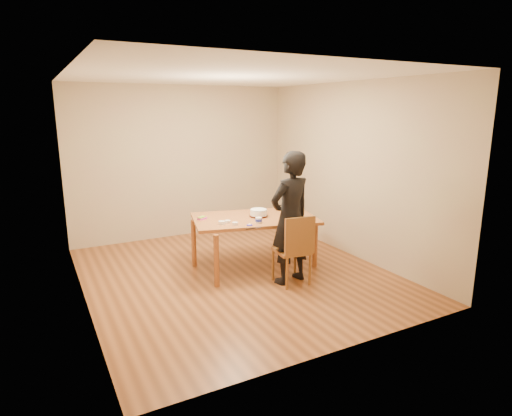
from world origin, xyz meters
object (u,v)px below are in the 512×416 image
cake (259,213)px  person (290,218)px  dining_table (254,219)px  cake_plate (259,216)px  dining_chair (292,251)px

cake → person: bearing=-84.3°
dining_table → person: bearing=-64.6°
cake_plate → cake: (0.00, 0.00, 0.05)m
cake → person: 0.75m
dining_table → cake_plate: 0.08m
person → dining_chair: bearing=78.3°
dining_table → dining_chair: size_ratio=4.18×
dining_chair → dining_table: bearing=107.5°
cake_plate → cake: 0.05m
cake → person: person is taller
dining_chair → cake_plate: bearing=101.9°
cake → person: size_ratio=0.14×
dining_chair → cake: bearing=101.9°
dining_chair → cake: 0.87m
dining_chair → cake: (-0.07, 0.79, 0.36)m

